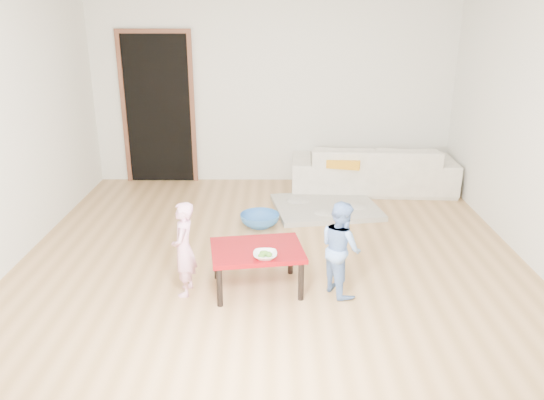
{
  "coord_description": "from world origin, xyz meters",
  "views": [
    {
      "loc": [
        0.02,
        -4.91,
        2.34
      ],
      "look_at": [
        0.0,
        -0.2,
        0.65
      ],
      "focal_mm": 35.0,
      "sensor_mm": 36.0,
      "label": 1
    }
  ],
  "objects_px": {
    "child_blue": "(341,248)",
    "basin": "(260,220)",
    "red_table": "(257,269)",
    "child_pink": "(184,249)",
    "bowl": "(265,255)",
    "sofa": "(372,167)"
  },
  "relations": [
    {
      "from": "bowl",
      "to": "child_pink",
      "type": "bearing_deg",
      "value": 170.48
    },
    {
      "from": "bowl",
      "to": "child_pink",
      "type": "distance_m",
      "value": 0.71
    },
    {
      "from": "bowl",
      "to": "basin",
      "type": "distance_m",
      "value": 1.69
    },
    {
      "from": "red_table",
      "to": "child_blue",
      "type": "distance_m",
      "value": 0.76
    },
    {
      "from": "child_pink",
      "to": "child_blue",
      "type": "height_order",
      "value": "same"
    },
    {
      "from": "sofa",
      "to": "red_table",
      "type": "height_order",
      "value": "sofa"
    },
    {
      "from": "bowl",
      "to": "child_blue",
      "type": "distance_m",
      "value": 0.66
    },
    {
      "from": "red_table",
      "to": "child_blue",
      "type": "xyz_separation_m",
      "value": [
        0.72,
        -0.04,
        0.22
      ]
    },
    {
      "from": "child_pink",
      "to": "child_blue",
      "type": "bearing_deg",
      "value": 93.15
    },
    {
      "from": "bowl",
      "to": "red_table",
      "type": "bearing_deg",
      "value": 111.23
    },
    {
      "from": "bowl",
      "to": "basin",
      "type": "xyz_separation_m",
      "value": [
        -0.09,
        1.66,
        -0.35
      ]
    },
    {
      "from": "sofa",
      "to": "red_table",
      "type": "xyz_separation_m",
      "value": [
        -1.49,
        -2.78,
        -0.12
      ]
    },
    {
      "from": "child_pink",
      "to": "basin",
      "type": "bearing_deg",
      "value": 160.35
    },
    {
      "from": "child_pink",
      "to": "child_blue",
      "type": "distance_m",
      "value": 1.34
    },
    {
      "from": "red_table",
      "to": "child_pink",
      "type": "xyz_separation_m",
      "value": [
        -0.62,
        -0.07,
        0.22
      ]
    },
    {
      "from": "child_blue",
      "to": "red_table",
      "type": "bearing_deg",
      "value": 61.18
    },
    {
      "from": "child_blue",
      "to": "bowl",
      "type": "bearing_deg",
      "value": 77.54
    },
    {
      "from": "red_table",
      "to": "bowl",
      "type": "relative_size",
      "value": 3.96
    },
    {
      "from": "sofa",
      "to": "basin",
      "type": "height_order",
      "value": "sofa"
    },
    {
      "from": "red_table",
      "to": "basin",
      "type": "bearing_deg",
      "value": 90.65
    },
    {
      "from": "red_table",
      "to": "child_pink",
      "type": "relative_size",
      "value": 0.94
    },
    {
      "from": "child_blue",
      "to": "basin",
      "type": "xyz_separation_m",
      "value": [
        -0.74,
        1.51,
        -0.35
      ]
    }
  ]
}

